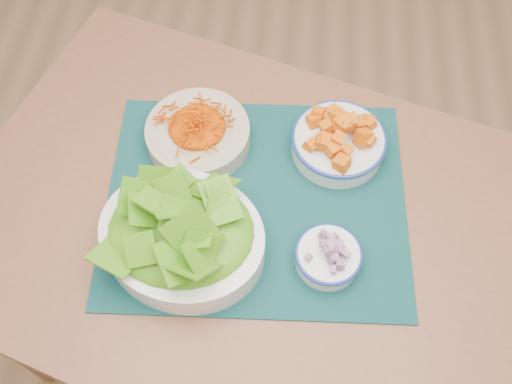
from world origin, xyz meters
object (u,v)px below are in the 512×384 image
squash_bowl (339,138)px  lettuce_bowl (181,232)px  carrot_bowl (198,131)px  placemat (256,200)px  table (263,247)px  onion_bowl (328,255)px

squash_bowl → lettuce_bowl: 0.36m
carrot_bowl → lettuce_bowl: (0.01, -0.24, 0.03)m
placemat → table: bearing=-72.7°
table → lettuce_bowl: bearing=-138.6°
carrot_bowl → squash_bowl: (0.28, 0.00, 0.01)m
table → carrot_bowl: bearing=147.4°
squash_bowl → table: bearing=-127.0°
table → onion_bowl: 0.19m
squash_bowl → carrot_bowl: bearing=-179.1°
carrot_bowl → lettuce_bowl: 0.24m
squash_bowl → lettuce_bowl: size_ratio=0.66×
carrot_bowl → onion_bowl: carrot_bowl is taller
lettuce_bowl → onion_bowl: 0.26m
carrot_bowl → squash_bowl: 0.28m
carrot_bowl → lettuce_bowl: size_ratio=0.68×
placemat → lettuce_bowl: lettuce_bowl is taller
placemat → carrot_bowl: bearing=132.7°
table → lettuce_bowl: (-0.14, -0.06, 0.17)m
table → carrot_bowl: 0.27m
carrot_bowl → onion_bowl: (0.27, -0.24, -0.01)m
placemat → carrot_bowl: size_ratio=2.33×
onion_bowl → placemat: bearing=140.0°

